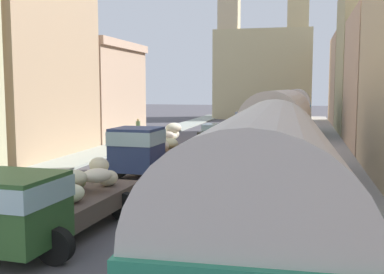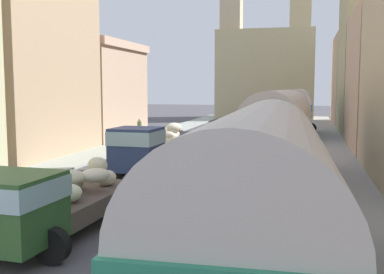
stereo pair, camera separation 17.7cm
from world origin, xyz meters
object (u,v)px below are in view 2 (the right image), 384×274
Objects in this scene: cargo_truck_0 at (43,201)px; car_2 at (226,154)px; parked_bus_1 at (280,132)px; pedestrian_0 at (139,128)px; parked_bus_2 at (297,111)px; car_4 at (270,120)px; cargo_truck_1 at (149,148)px; car_1 at (244,118)px; car_0 at (214,133)px; car_3 at (258,130)px; parked_bus_0 at (261,201)px.

cargo_truck_0 is 1.58× the size of car_2.
pedestrian_0 is (-11.72, 13.47, -1.25)m from parked_bus_1.
pedestrian_0 reaches higher than car_2.
parked_bus_2 is 9.38m from car_4.
car_2 is 0.96× the size of car_4.
cargo_truck_1 is 14.24m from pedestrian_0.
car_4 is at bearing 85.33° from cargo_truck_0.
cargo_truck_1 is at bearing -90.72° from car_1.
cargo_truck_0 is 1.71× the size of car_1.
car_4 is at bearing 82.51° from cargo_truck_1.
cargo_truck_1 reaches higher than pedestrian_0.
car_4 reaches higher than car_0.
car_3 reaches higher than car_0.
cargo_truck_1 is 3.76× the size of pedestrian_0.
parked_bus_2 is at bearing 42.31° from car_0.
car_4 is (3.71, 28.19, -0.53)m from cargo_truck_1.
parked_bus_2 is (0.35, 19.72, -0.01)m from parked_bus_1.
car_1 is (-6.30, 44.79, -1.42)m from parked_bus_0.
car_3 is at bearing 99.00° from parked_bus_1.
car_3 is (3.56, 17.10, -0.55)m from cargo_truck_1.
parked_bus_1 is at bearing -84.77° from car_4.
parked_bus_1 is 0.96× the size of parked_bus_2.
car_4 is 17.57m from pedestrian_0.
pedestrian_0 is (-5.40, 13.17, -0.26)m from cargo_truck_1.
car_2 is at bearing -100.89° from parked_bus_2.
parked_bus_0 is 15.68m from car_2.
cargo_truck_1 is at bearing 177.29° from parked_bus_1.
cargo_truck_0 is at bearing -101.60° from parked_bus_2.
car_2 reaches higher than car_0.
parked_bus_2 is at bearing 90.06° from parked_bus_0.
cargo_truck_0 is at bearing 158.19° from parked_bus_0.
parked_bus_0 is at bearing -89.94° from parked_bus_2.
car_0 is at bearing 6.30° from pedestrian_0.
car_0 is 0.90× the size of car_4.
parked_bus_2 is 2.19× the size of car_4.
car_4 is (-2.61, 28.49, -1.52)m from parked_bus_1.
parked_bus_1 is 28.65m from car_4.
parked_bus_2 is 2.41× the size of car_3.
car_3 is (0.14, 14.62, -0.04)m from car_2.
pedestrian_0 is (-12.07, -6.25, -1.23)m from parked_bus_2.
car_1 is (-6.26, 12.59, -1.54)m from parked_bus_2.
parked_bus_1 is 6.40m from cargo_truck_1.
parked_bus_0 reaches higher than cargo_truck_1.
car_3 is at bearing 83.77° from cargo_truck_0.
car_1 is (-0.16, 42.33, -0.44)m from cargo_truck_0.
car_3 is at bearing -90.78° from car_4.
parked_bus_2 reaches higher than car_1.
cargo_truck_1 is at bearing -143.89° from car_2.
parked_bus_2 is at bearing 27.37° from pedestrian_0.
car_4 is 2.47× the size of pedestrian_0.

